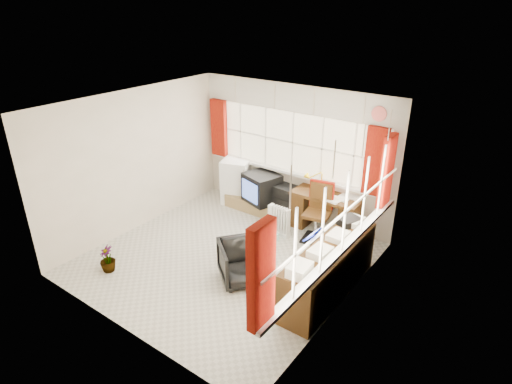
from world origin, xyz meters
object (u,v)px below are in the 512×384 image
(office_chair, at_px, (243,262))
(crt_tv, at_px, (262,188))
(desk_lamp, at_px, (322,178))
(mini_fridge, at_px, (237,181))
(radiator, at_px, (280,224))
(tv_bench, at_px, (260,205))
(desk, at_px, (327,210))
(credenza, at_px, (329,269))
(task_chair, at_px, (319,209))

(office_chair, xyz_separation_m, crt_tv, (-1.05, 1.95, 0.22))
(desk_lamp, distance_m, crt_tv, 1.31)
(office_chair, distance_m, mini_fridge, 2.73)
(radiator, relative_size, tv_bench, 0.39)
(office_chair, distance_m, radiator, 1.47)
(desk, xyz_separation_m, tv_bench, (-1.41, -0.08, -0.27))
(radiator, bearing_deg, tv_bench, 146.35)
(credenza, bearing_deg, tv_bench, 146.30)
(credenza, bearing_deg, desk, 118.46)
(task_chair, xyz_separation_m, radiator, (-0.58, -0.32, -0.33))
(mini_fridge, bearing_deg, desk_lamp, -1.30)
(credenza, height_order, tv_bench, credenza)
(office_chair, bearing_deg, desk_lamp, 33.57)
(desk_lamp, relative_size, crt_tv, 0.55)
(radiator, distance_m, tv_bench, 1.01)
(office_chair, relative_size, crt_tv, 0.91)
(task_chair, relative_size, radiator, 1.91)
(desk, distance_m, mini_fridge, 2.06)
(radiator, bearing_deg, task_chair, 28.67)
(radiator, distance_m, credenza, 1.74)
(desk_lamp, xyz_separation_m, task_chair, (0.13, -0.28, -0.45))
(task_chair, height_order, mini_fridge, task_chair)
(desk, height_order, task_chair, task_chair)
(radiator, height_order, tv_bench, radiator)
(task_chair, xyz_separation_m, credenza, (0.86, -1.28, -0.16))
(desk_lamp, height_order, office_chair, desk_lamp)
(radiator, bearing_deg, mini_fridge, 156.75)
(office_chair, height_order, crt_tv, crt_tv)
(office_chair, distance_m, credenza, 1.25)
(mini_fridge, bearing_deg, office_chair, -49.56)
(desk, height_order, desk_lamp, desk_lamp)
(desk_lamp, xyz_separation_m, office_chair, (-0.17, -2.03, -0.69))
(mini_fridge, bearing_deg, desk, 0.00)
(mini_fridge, bearing_deg, credenza, -28.69)
(task_chair, distance_m, radiator, 0.74)
(task_chair, bearing_deg, mini_fridge, 171.19)
(desk_lamp, bearing_deg, credenza, -57.61)
(desk_lamp, xyz_separation_m, crt_tv, (-1.22, -0.08, -0.47))
(radiator, height_order, mini_fridge, mini_fridge)
(office_chair, bearing_deg, radiator, 49.57)
(desk, xyz_separation_m, mini_fridge, (-2.06, -0.00, 0.06))
(desk, bearing_deg, crt_tv, -174.72)
(desk, height_order, credenza, credenza)
(office_chair, relative_size, tv_bench, 0.49)
(office_chair, bearing_deg, desk, 30.40)
(radiator, distance_m, mini_fridge, 1.63)
(desk_lamp, xyz_separation_m, credenza, (0.99, -1.56, -0.61))
(task_chair, bearing_deg, credenza, -56.05)
(credenza, distance_m, mini_fridge, 3.33)
(radiator, relative_size, credenza, 0.27)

